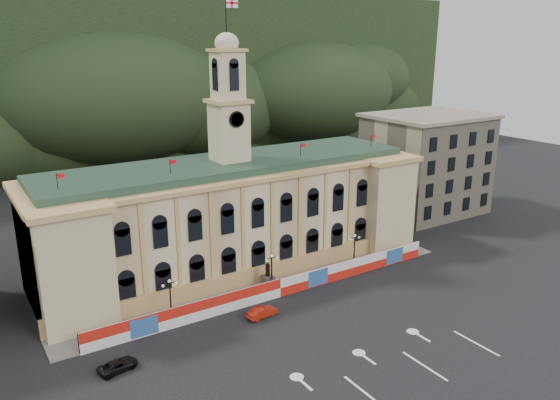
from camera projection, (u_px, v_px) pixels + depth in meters
ground at (356, 350)px, 58.23m from camera, size 260.00×260.00×0.00m
lane_markings at (389, 374)px, 54.20m from camera, size 26.00×10.00×0.02m
hill_ridge at (72, 85)px, 151.04m from camera, size 230.00×80.00×64.00m
city_hall at (232, 213)px, 78.27m from camera, size 56.20×17.60×37.10m
side_building_right at (426, 163)px, 102.79m from camera, size 21.00×17.00×18.60m
hoarding_fence at (280, 288)px, 70.05m from camera, size 50.00×0.44×2.50m
pavement at (269, 288)px, 72.52m from camera, size 56.00×5.50×0.16m
statue at (268, 280)px, 72.41m from camera, size 1.40×1.40×3.72m
lamp_left at (170, 296)px, 63.81m from camera, size 1.96×0.44×5.15m
lamp_center at (272, 269)px, 71.06m from camera, size 1.96×0.44×5.15m
lamp_right at (354, 248)px, 78.32m from camera, size 1.96×0.44×5.15m
red_sedan at (262, 312)px, 65.08m from camera, size 2.29×4.21×1.28m
black_suv at (118, 365)px, 54.58m from camera, size 3.26×4.69×1.12m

